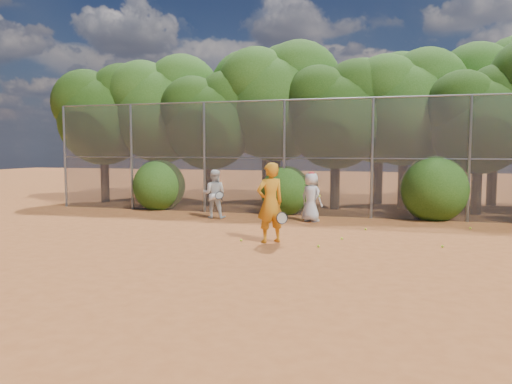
% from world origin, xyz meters
% --- Properties ---
extents(ground, '(80.00, 80.00, 0.00)m').
position_xyz_m(ground, '(0.00, 0.00, 0.00)').
color(ground, '#A65525').
rests_on(ground, ground).
extents(fence_back, '(20.05, 0.09, 4.03)m').
position_xyz_m(fence_back, '(-0.12, 6.00, 2.05)').
color(fence_back, gray).
rests_on(fence_back, ground).
extents(tree_0, '(4.38, 3.81, 6.00)m').
position_xyz_m(tree_0, '(-9.44, 8.04, 3.93)').
color(tree_0, black).
rests_on(tree_0, ground).
extents(tree_1, '(4.64, 4.03, 6.35)m').
position_xyz_m(tree_1, '(-6.94, 8.54, 4.16)').
color(tree_1, black).
rests_on(tree_1, ground).
extents(tree_2, '(3.99, 3.47, 5.47)m').
position_xyz_m(tree_2, '(-4.45, 7.83, 3.58)').
color(tree_2, black).
rests_on(tree_2, ground).
extents(tree_3, '(4.89, 4.26, 6.70)m').
position_xyz_m(tree_3, '(-1.94, 8.84, 4.40)').
color(tree_3, black).
rests_on(tree_3, ground).
extents(tree_4, '(4.19, 3.64, 5.73)m').
position_xyz_m(tree_4, '(0.55, 8.24, 3.76)').
color(tree_4, black).
rests_on(tree_4, ground).
extents(tree_5, '(4.51, 3.92, 6.17)m').
position_xyz_m(tree_5, '(3.06, 9.04, 4.05)').
color(tree_5, black).
rests_on(tree_5, ground).
extents(tree_6, '(3.86, 3.36, 5.29)m').
position_xyz_m(tree_6, '(5.55, 8.03, 3.47)').
color(tree_6, black).
rests_on(tree_6, ground).
extents(tree_9, '(4.83, 4.20, 6.62)m').
position_xyz_m(tree_9, '(-7.94, 10.84, 4.34)').
color(tree_9, black).
rests_on(tree_9, ground).
extents(tree_10, '(5.15, 4.48, 7.06)m').
position_xyz_m(tree_10, '(-2.93, 11.05, 4.63)').
color(tree_10, black).
rests_on(tree_10, ground).
extents(tree_11, '(4.64, 4.03, 6.35)m').
position_xyz_m(tree_11, '(2.06, 10.64, 4.16)').
color(tree_11, black).
rests_on(tree_11, ground).
extents(tree_12, '(5.02, 4.37, 6.88)m').
position_xyz_m(tree_12, '(6.56, 11.24, 4.51)').
color(tree_12, black).
rests_on(tree_12, ground).
extents(bush_0, '(2.00, 2.00, 2.00)m').
position_xyz_m(bush_0, '(-6.00, 6.30, 1.00)').
color(bush_0, '#264F13').
rests_on(bush_0, ground).
extents(bush_1, '(1.80, 1.80, 1.80)m').
position_xyz_m(bush_1, '(-1.00, 6.30, 0.90)').
color(bush_1, '#264F13').
rests_on(bush_1, ground).
extents(bush_2, '(2.20, 2.20, 2.20)m').
position_xyz_m(bush_2, '(4.00, 6.30, 1.10)').
color(bush_2, '#264F13').
rests_on(bush_2, ground).
extents(player_yellow, '(0.92, 0.84, 1.99)m').
position_xyz_m(player_yellow, '(-0.15, 0.85, 0.99)').
color(player_yellow, orange).
rests_on(player_yellow, ground).
extents(player_teen, '(0.91, 0.81, 1.60)m').
position_xyz_m(player_teen, '(0.21, 4.63, 0.79)').
color(player_teen, silver).
rests_on(player_teen, ground).
extents(player_white, '(0.89, 0.76, 1.63)m').
position_xyz_m(player_white, '(-3.05, 4.52, 0.81)').
color(player_white, white).
rests_on(player_white, ground).
extents(ball_0, '(0.07, 0.07, 0.07)m').
position_xyz_m(ball_0, '(1.52, 1.70, 0.03)').
color(ball_0, '#C3E129').
rests_on(ball_0, ground).
extents(ball_1, '(0.07, 0.07, 0.07)m').
position_xyz_m(ball_1, '(2.01, 3.38, 0.03)').
color(ball_1, '#C3E129').
rests_on(ball_1, ground).
extents(ball_2, '(0.07, 0.07, 0.07)m').
position_xyz_m(ball_2, '(1.11, 0.54, 0.03)').
color(ball_2, '#C3E129').
rests_on(ball_2, ground).
extents(ball_3, '(0.07, 0.07, 0.07)m').
position_xyz_m(ball_3, '(3.92, 1.32, 0.03)').
color(ball_3, '#C3E129').
rests_on(ball_3, ground).
extents(ball_4, '(0.07, 0.07, 0.07)m').
position_xyz_m(ball_4, '(-0.88, 0.76, 0.03)').
color(ball_4, '#C3E129').
rests_on(ball_4, ground).
extents(ball_5, '(0.07, 0.07, 0.07)m').
position_xyz_m(ball_5, '(4.90, 4.44, 0.03)').
color(ball_5, '#C3E129').
rests_on(ball_5, ground).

